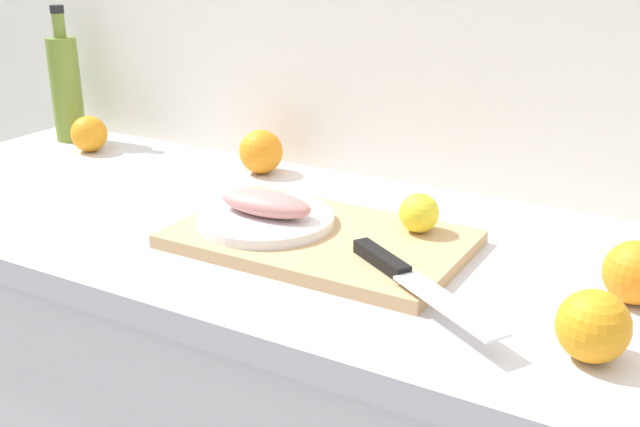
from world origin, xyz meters
The scene contains 10 objects.
cutting_board centered at (-0.12, -0.03, 0.91)m, with size 0.42×0.26×0.02m, color tan.
white_plate centered at (-0.20, -0.04, 0.93)m, with size 0.21×0.21×0.01m, color white.
fish_fillet centered at (-0.20, -0.04, 0.95)m, with size 0.15×0.07×0.04m, color tan.
chef_knife centered at (0.06, -0.12, 0.93)m, with size 0.26×0.18×0.02m.
lemon_0 centered at (0.01, 0.04, 0.95)m, with size 0.06×0.06×0.06m, color yellow.
olive_oil_bottle centered at (-0.88, 0.21, 1.02)m, with size 0.06×0.06×0.29m.
orange_0 centered at (-0.78, 0.16, 0.94)m, with size 0.07×0.07×0.07m, color orange.
orange_1 centered at (-0.39, 0.22, 0.94)m, with size 0.08×0.08×0.08m, color orange.
orange_2 centered at (0.29, -0.16, 0.94)m, with size 0.08×0.08×0.08m, color orange.
orange_3 centered at (0.31, 0.01, 0.94)m, with size 0.08×0.08×0.08m, color orange.
Camera 1 is at (0.40, -0.93, 1.34)m, focal length 42.93 mm.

